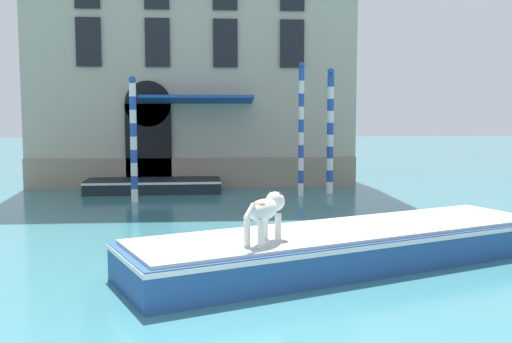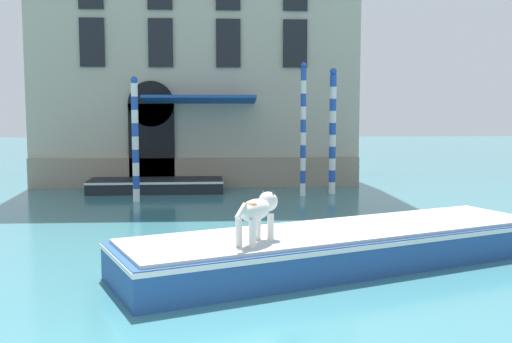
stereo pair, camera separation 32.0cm
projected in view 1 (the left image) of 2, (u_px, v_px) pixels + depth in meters
palazzo_left at (193, 7)px, 24.91m from camera, size 12.48×7.40×14.43m
boat_foreground at (347, 245)px, 11.38m from camera, size 8.82×5.38×0.71m
dog_on_deck at (265, 210)px, 10.11m from camera, size 0.80×1.12×0.84m
boat_moored_near_palazzo at (154, 185)px, 21.37m from camera, size 4.81×1.75×0.47m
mooring_pole_0 at (330, 131)px, 20.92m from camera, size 0.24×0.24×4.38m
mooring_pole_1 at (301, 129)px, 20.34m from camera, size 0.20×0.20×4.54m
mooring_pole_2 at (134, 139)px, 18.97m from camera, size 0.23×0.23×3.99m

